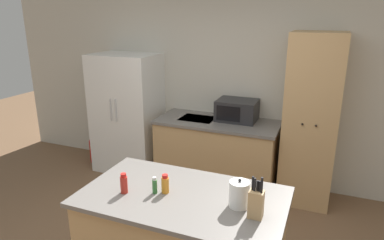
% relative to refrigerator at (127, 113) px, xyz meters
% --- Properties ---
extents(wall_back, '(7.20, 0.06, 2.60)m').
position_rel_refrigerator_xyz_m(wall_back, '(1.53, 0.35, 0.47)').
color(wall_back, beige).
rests_on(wall_back, ground_plane).
extents(refrigerator, '(0.89, 0.66, 1.67)m').
position_rel_refrigerator_xyz_m(refrigerator, '(0.00, 0.00, 0.00)').
color(refrigerator, white).
rests_on(refrigerator, ground_plane).
extents(back_counter, '(1.56, 0.71, 0.89)m').
position_rel_refrigerator_xyz_m(back_counter, '(1.35, -0.02, -0.39)').
color(back_counter, tan).
rests_on(back_counter, ground_plane).
extents(pantry_cabinet, '(0.59, 0.58, 2.01)m').
position_rel_refrigerator_xyz_m(pantry_cabinet, '(2.46, 0.04, 0.17)').
color(pantry_cabinet, tan).
rests_on(pantry_cabinet, ground_plane).
extents(microwave, '(0.50, 0.40, 0.26)m').
position_rel_refrigerator_xyz_m(microwave, '(1.56, 0.10, 0.19)').
color(microwave, '#232326').
rests_on(microwave, back_counter).
extents(knife_block, '(0.10, 0.08, 0.30)m').
position_rel_refrigerator_xyz_m(knife_block, '(2.25, -1.98, 0.17)').
color(knife_block, tan).
rests_on(knife_block, kitchen_island).
extents(spice_bottle_tall_dark, '(0.05, 0.05, 0.16)m').
position_rel_refrigerator_xyz_m(spice_bottle_tall_dark, '(1.27, -2.04, 0.14)').
color(spice_bottle_tall_dark, '#B2281E').
rests_on(spice_bottle_tall_dark, kitchen_island).
extents(spice_bottle_short_red, '(0.04, 0.04, 0.13)m').
position_rel_refrigerator_xyz_m(spice_bottle_short_red, '(1.49, -1.95, 0.13)').
color(spice_bottle_short_red, '#337033').
rests_on(spice_bottle_short_red, kitchen_island).
extents(spice_bottle_amber_oil, '(0.06, 0.06, 0.15)m').
position_rel_refrigerator_xyz_m(spice_bottle_amber_oil, '(1.56, -1.92, 0.14)').
color(spice_bottle_amber_oil, orange).
rests_on(spice_bottle_amber_oil, kitchen_island).
extents(kettle, '(0.14, 0.14, 0.21)m').
position_rel_refrigerator_xyz_m(kettle, '(2.12, -1.89, 0.16)').
color(kettle, white).
rests_on(kettle, kitchen_island).
extents(fire_extinguisher, '(0.10, 0.10, 0.41)m').
position_rel_refrigerator_xyz_m(fire_extinguisher, '(-0.63, -0.04, -0.65)').
color(fire_extinguisher, red).
rests_on(fire_extinguisher, ground_plane).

